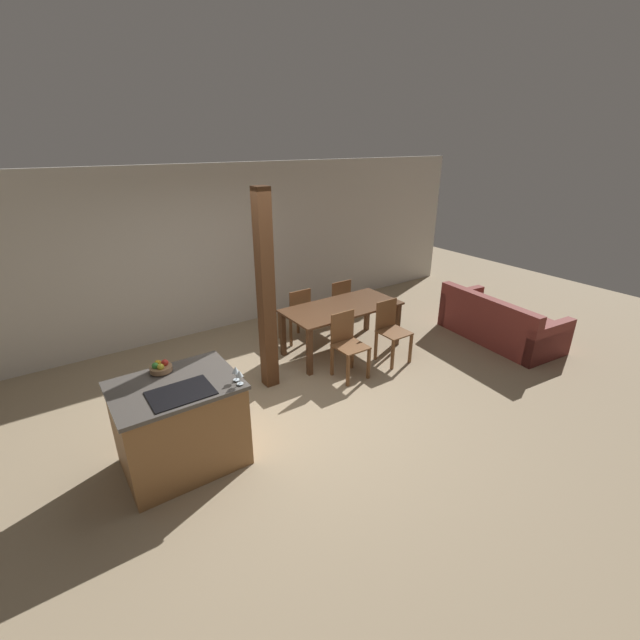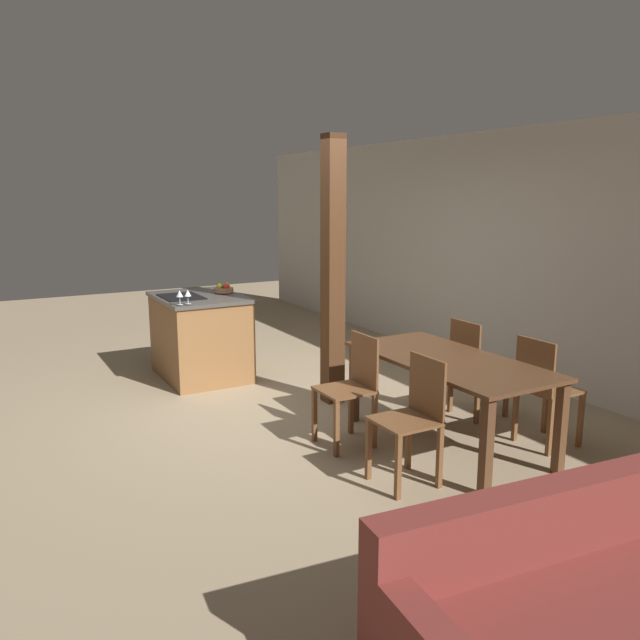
% 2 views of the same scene
% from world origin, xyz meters
% --- Properties ---
extents(ground_plane, '(16.00, 16.00, 0.00)m').
position_xyz_m(ground_plane, '(0.00, 0.00, 0.00)').
color(ground_plane, '#9E896B').
extents(wall_back, '(11.20, 0.08, 2.70)m').
position_xyz_m(wall_back, '(0.00, 2.81, 1.35)').
color(wall_back, beige).
rests_on(wall_back, ground_plane).
extents(kitchen_island, '(1.16, 0.88, 0.93)m').
position_xyz_m(kitchen_island, '(-1.35, -0.22, 0.46)').
color(kitchen_island, olive).
rests_on(kitchen_island, ground_plane).
extents(fruit_bowl, '(0.21, 0.21, 0.11)m').
position_xyz_m(fruit_bowl, '(-1.39, 0.08, 0.97)').
color(fruit_bowl, '#99704C').
rests_on(fruit_bowl, kitchen_island).
extents(wine_glass_near, '(0.07, 0.07, 0.14)m').
position_xyz_m(wine_glass_near, '(-0.85, -0.59, 1.03)').
color(wine_glass_near, silver).
rests_on(wine_glass_near, kitchen_island).
extents(wine_glass_middle, '(0.07, 0.07, 0.14)m').
position_xyz_m(wine_glass_middle, '(-0.85, -0.50, 1.03)').
color(wine_glass_middle, silver).
rests_on(wine_glass_middle, kitchen_island).
extents(dining_table, '(1.78, 0.85, 0.73)m').
position_xyz_m(dining_table, '(1.47, 0.88, 0.63)').
color(dining_table, '#51331E').
rests_on(dining_table, ground_plane).
extents(dining_chair_near_left, '(0.40, 0.40, 0.90)m').
position_xyz_m(dining_chair_near_left, '(1.07, 0.23, 0.48)').
color(dining_chair_near_left, brown).
rests_on(dining_chair_near_left, ground_plane).
extents(dining_chair_near_right, '(0.40, 0.40, 0.90)m').
position_xyz_m(dining_chair_near_right, '(1.87, 0.23, 0.48)').
color(dining_chair_near_right, brown).
rests_on(dining_chair_near_right, ground_plane).
extents(dining_chair_far_left, '(0.40, 0.40, 0.90)m').
position_xyz_m(dining_chair_far_left, '(1.07, 1.54, 0.48)').
color(dining_chair_far_left, brown).
rests_on(dining_chair_far_left, ground_plane).
extents(dining_chair_far_right, '(0.40, 0.40, 0.90)m').
position_xyz_m(dining_chair_far_right, '(1.87, 1.54, 0.48)').
color(dining_chair_far_right, brown).
rests_on(dining_chair_far_right, ground_plane).
extents(couch, '(1.10, 1.93, 0.78)m').
position_xyz_m(couch, '(3.81, -0.26, 0.27)').
color(couch, maroon).
rests_on(couch, ground_plane).
extents(timber_post, '(0.18, 0.18, 2.55)m').
position_xyz_m(timber_post, '(0.09, 0.63, 1.28)').
color(timber_post, '#4C2D19').
rests_on(timber_post, ground_plane).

